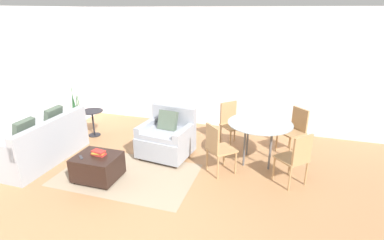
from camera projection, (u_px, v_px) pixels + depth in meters
ground_plane at (148, 225)px, 3.97m from camera, size 20.00×20.00×0.00m
wall_back at (216, 70)px, 6.93m from camera, size 12.00×0.06×2.75m
wall_left at (21, 82)px, 5.75m from camera, size 0.06×12.00×2.75m
area_rug at (127, 175)px, 5.18m from camera, size 2.33×1.45×0.01m
couch at (40, 145)px, 5.60m from camera, size 0.94×1.77×0.93m
armchair at (167, 138)px, 5.75m from camera, size 1.01×0.93×0.92m
ottoman at (98, 166)px, 4.98m from camera, size 0.70×0.60×0.43m
book_stack at (99, 153)px, 4.92m from camera, size 0.25×0.16×0.08m
tv_remote_primary at (81, 157)px, 4.85m from camera, size 0.14×0.13×0.01m
potted_plant at (78, 122)px, 6.92m from camera, size 0.35×0.35×1.15m
side_table at (93, 118)px, 6.66m from camera, size 0.47×0.47×0.59m
dining_table at (260, 127)px, 5.39m from camera, size 1.16×1.16×0.78m
dining_chair_near_left at (217, 146)px, 5.06m from camera, size 0.59×0.59×0.90m
dining_chair_near_right at (296, 156)px, 4.71m from camera, size 0.59×0.59×0.90m
dining_chair_far_left at (231, 121)px, 6.20m from camera, size 0.59×0.59×0.90m
dining_chair_far_right at (295, 128)px, 5.85m from camera, size 0.59×0.59×0.90m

